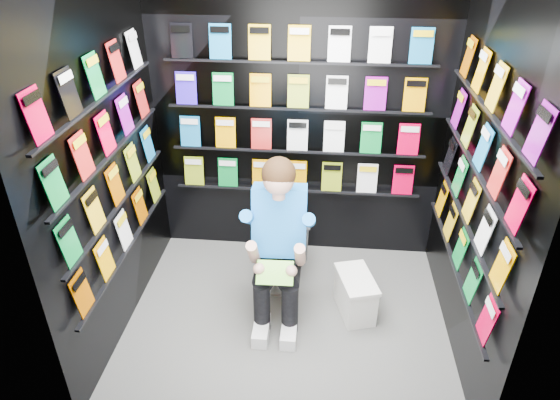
# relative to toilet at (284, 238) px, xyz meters

# --- Properties ---
(floor) EXTENTS (2.40, 2.40, 0.00)m
(floor) POSITION_rel_toilet_xyz_m (0.07, -0.56, -0.37)
(floor) COLOR #585856
(floor) RESTS_ON ground
(wall_back) EXTENTS (2.40, 0.04, 2.60)m
(wall_back) POSITION_rel_toilet_xyz_m (0.07, 0.44, 0.93)
(wall_back) COLOR black
(wall_back) RESTS_ON floor
(wall_front) EXTENTS (2.40, 0.04, 2.60)m
(wall_front) POSITION_rel_toilet_xyz_m (0.07, -1.56, 0.93)
(wall_front) COLOR black
(wall_front) RESTS_ON floor
(wall_left) EXTENTS (0.04, 2.00, 2.60)m
(wall_left) POSITION_rel_toilet_xyz_m (-1.13, -0.56, 0.93)
(wall_left) COLOR black
(wall_left) RESTS_ON floor
(wall_right) EXTENTS (0.04, 2.00, 2.60)m
(wall_right) POSITION_rel_toilet_xyz_m (1.27, -0.56, 0.93)
(wall_right) COLOR black
(wall_right) RESTS_ON floor
(comics_back) EXTENTS (2.10, 0.06, 1.37)m
(comics_back) POSITION_rel_toilet_xyz_m (0.07, 0.41, 0.94)
(comics_back) COLOR red
(comics_back) RESTS_ON wall_back
(comics_left) EXTENTS (0.06, 1.70, 1.37)m
(comics_left) POSITION_rel_toilet_xyz_m (-1.10, -0.56, 0.94)
(comics_left) COLOR red
(comics_left) RESTS_ON wall_left
(comics_right) EXTENTS (0.06, 1.70, 1.37)m
(comics_right) POSITION_rel_toilet_xyz_m (1.24, -0.56, 0.94)
(comics_right) COLOR red
(comics_right) RESTS_ON wall_right
(toilet) EXTENTS (0.44, 0.76, 0.73)m
(toilet) POSITION_rel_toilet_xyz_m (0.00, 0.00, 0.00)
(toilet) COLOR white
(toilet) RESTS_ON floor
(longbox) EXTENTS (0.32, 0.44, 0.30)m
(longbox) POSITION_rel_toilet_xyz_m (0.59, -0.42, -0.22)
(longbox) COLOR white
(longbox) RESTS_ON floor
(longbox_lid) EXTENTS (0.35, 0.47, 0.03)m
(longbox_lid) POSITION_rel_toilet_xyz_m (0.59, -0.42, -0.05)
(longbox_lid) COLOR white
(longbox_lid) RESTS_ON longbox
(reader) EXTENTS (0.55, 0.79, 1.42)m
(reader) POSITION_rel_toilet_xyz_m (-0.00, -0.38, 0.41)
(reader) COLOR blue
(reader) RESTS_ON toilet
(held_comic) EXTENTS (0.26, 0.16, 0.11)m
(held_comic) POSITION_rel_toilet_xyz_m (-0.00, -0.73, 0.21)
(held_comic) COLOR green
(held_comic) RESTS_ON reader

